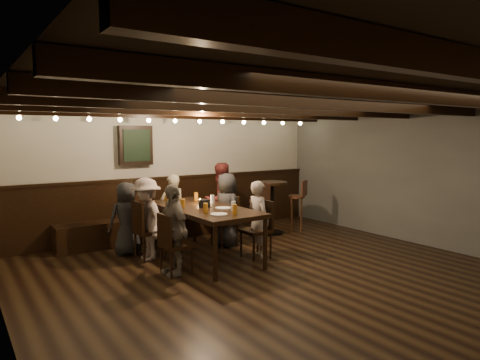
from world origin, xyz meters
TOP-DOWN VIEW (x-y plane):
  - room at (-0.29, 2.21)m, footprint 7.00×7.00m
  - dining_table at (-0.39, 1.64)m, footprint 1.03×2.20m
  - chair_left_near at (-1.12, 2.07)m, footprint 0.43×0.43m
  - chair_left_far at (-1.10, 1.17)m, footprint 0.40×0.40m
  - chair_right_near at (0.31, 2.10)m, footprint 0.41×0.41m
  - chair_right_far at (0.33, 1.20)m, footprint 0.42×0.42m
  - person_bench_left at (-1.31, 2.52)m, footprint 0.59×0.39m
  - person_bench_centre at (-0.42, 2.69)m, footprint 0.46×0.31m
  - person_bench_right at (0.49, 2.56)m, footprint 0.71×0.56m
  - person_left_near at (-1.15, 2.07)m, footprint 0.50×0.84m
  - person_left_far at (-1.13, 1.17)m, footprint 0.33×0.75m
  - person_right_near at (0.35, 2.10)m, footprint 0.42×0.63m
  - person_right_far at (0.37, 1.20)m, footprint 0.30×0.45m
  - pint_a at (-0.69, 2.33)m, footprint 0.07×0.07m
  - pint_b at (-0.16, 2.29)m, footprint 0.07×0.07m
  - pint_c at (-0.70, 1.73)m, footprint 0.07×0.07m
  - pint_d at (-0.10, 1.84)m, footprint 0.07×0.07m
  - pint_e at (-0.60, 1.18)m, footprint 0.07×0.07m
  - pint_f at (-0.18, 1.09)m, footprint 0.07×0.07m
  - pint_g at (-0.33, 0.84)m, footprint 0.07×0.07m
  - plate_near at (-0.53, 0.94)m, footprint 0.24×0.24m
  - plate_far at (-0.21, 1.34)m, footprint 0.24×0.24m
  - condiment_caddy at (-0.39, 1.59)m, footprint 0.15×0.10m
  - candle at (-0.28, 1.94)m, footprint 0.05×0.05m
  - high_top_table at (1.57, 2.35)m, footprint 0.58×0.58m
  - bar_stool_left at (1.07, 2.15)m, footprint 0.34×0.36m
  - bar_stool_right at (2.07, 2.20)m, footprint 0.37×0.38m

SIDE VIEW (x-z plane):
  - chair_left_far at x=-1.10m, z-range -0.17..0.69m
  - chair_right_near at x=0.31m, z-range -0.17..0.71m
  - chair_right_far at x=0.33m, z-range -0.18..0.73m
  - chair_left_near at x=-1.12m, z-range -0.18..0.74m
  - bar_stool_left at x=1.07m, z-range -0.13..0.91m
  - bar_stool_right at x=2.07m, z-range -0.13..0.91m
  - person_bench_left at x=-1.31m, z-range 0.00..1.19m
  - person_right_far at x=0.37m, z-range 0.00..1.22m
  - person_bench_centre at x=-0.42m, z-range 0.00..1.25m
  - person_left_far at x=-1.13m, z-range 0.00..1.27m
  - person_right_near at x=0.35m, z-range 0.00..1.28m
  - person_left_near at x=-1.15m, z-range 0.00..1.29m
  - high_top_table at x=1.57m, z-range 0.16..1.19m
  - person_bench_right at x=0.49m, z-range 0.00..1.43m
  - dining_table at x=-0.39m, z-range 0.34..1.16m
  - plate_near at x=-0.53m, z-range 0.82..0.83m
  - plate_far at x=-0.21m, z-range 0.82..0.83m
  - candle at x=-0.28m, z-range 0.82..0.87m
  - condiment_caddy at x=-0.39m, z-range 0.82..0.94m
  - pint_a at x=-0.69m, z-range 0.82..0.96m
  - pint_b at x=-0.16m, z-range 0.82..0.96m
  - pint_c at x=-0.70m, z-range 0.82..0.96m
  - pint_d at x=-0.10m, z-range 0.82..0.96m
  - pint_e at x=-0.60m, z-range 0.82..0.96m
  - pint_f at x=-0.18m, z-range 0.82..0.96m
  - pint_g at x=-0.33m, z-range 0.82..0.96m
  - room at x=-0.29m, z-range -2.43..4.57m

